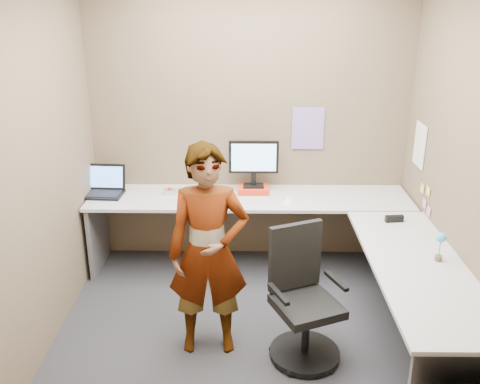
{
  "coord_description": "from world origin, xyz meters",
  "views": [
    {
      "loc": [
        -0.03,
        -3.63,
        2.52
      ],
      "look_at": [
        -0.08,
        0.25,
        1.05
      ],
      "focal_mm": 40.0,
      "sensor_mm": 36.0,
      "label": 1
    }
  ],
  "objects_px": {
    "monitor": "(254,160)",
    "person": "(208,252)",
    "desk": "(302,238)",
    "office_chair": "(303,306)"
  },
  "relations": [
    {
      "from": "monitor",
      "to": "office_chair",
      "type": "distance_m",
      "value": 1.62
    },
    {
      "from": "desk",
      "to": "office_chair",
      "type": "relative_size",
      "value": 3.08
    },
    {
      "from": "desk",
      "to": "office_chair",
      "type": "xyz_separation_m",
      "value": [
        -0.06,
        -0.72,
        -0.19
      ]
    },
    {
      "from": "desk",
      "to": "person",
      "type": "distance_m",
      "value": 0.99
    },
    {
      "from": "desk",
      "to": "person",
      "type": "bearing_deg",
      "value": -138.81
    },
    {
      "from": "office_chair",
      "to": "person",
      "type": "xyz_separation_m",
      "value": [
        -0.67,
        0.08,
        0.39
      ]
    },
    {
      "from": "monitor",
      "to": "person",
      "type": "distance_m",
      "value": 1.43
    },
    {
      "from": "desk",
      "to": "office_chair",
      "type": "height_order",
      "value": "office_chair"
    },
    {
      "from": "monitor",
      "to": "office_chair",
      "type": "bearing_deg",
      "value": -76.93
    },
    {
      "from": "desk",
      "to": "person",
      "type": "relative_size",
      "value": 1.89
    }
  ]
}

